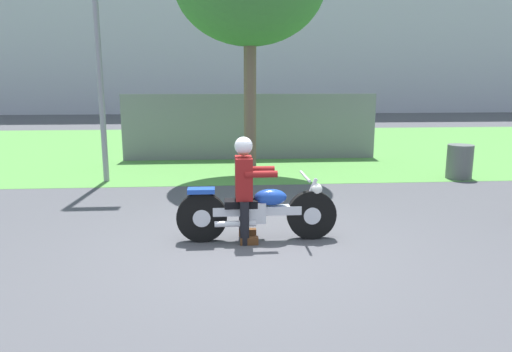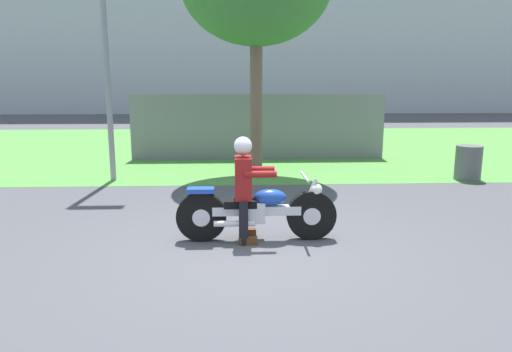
{
  "view_description": "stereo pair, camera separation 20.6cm",
  "coord_description": "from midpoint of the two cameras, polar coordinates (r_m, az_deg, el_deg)",
  "views": [
    {
      "loc": [
        -0.42,
        -5.81,
        2.12
      ],
      "look_at": [
        0.07,
        0.5,
        0.85
      ],
      "focal_mm": 32.97,
      "sensor_mm": 36.0,
      "label": 1
    },
    {
      "loc": [
        -0.22,
        -5.82,
        2.12
      ],
      "look_at": [
        0.07,
        0.5,
        0.85
      ],
      "focal_mm": 32.97,
      "sensor_mm": 36.0,
      "label": 2
    }
  ],
  "objects": [
    {
      "name": "fence_segment",
      "position": [
        13.02,
        -1.11,
        5.97
      ],
      "size": [
        7.0,
        0.06,
        1.8
      ],
      "primitive_type": "cube",
      "color": "slate",
      "rests_on": "ground"
    },
    {
      "name": "rider_lead",
      "position": [
        6.25,
        -2.28,
        -0.57
      ],
      "size": [
        0.55,
        0.48,
        1.42
      ],
      "rotation": [
        0.0,
        0.0,
        0.0
      ],
      "color": "black",
      "rests_on": "ground"
    },
    {
      "name": "trash_can",
      "position": [
        11.33,
        22.99,
        1.6
      ],
      "size": [
        0.55,
        0.55,
        0.76
      ],
      "primitive_type": "cylinder",
      "color": "#595E5B",
      "rests_on": "ground"
    },
    {
      "name": "grass_verge",
      "position": [
        15.71,
        -3.22,
        3.59
      ],
      "size": [
        60.0,
        12.0,
        0.01
      ],
      "primitive_type": "cube",
      "color": "#549342",
      "rests_on": "ground"
    },
    {
      "name": "motorcycle_lead",
      "position": [
        6.36,
        -0.74,
        -4.3
      ],
      "size": [
        2.17,
        0.66,
        0.9
      ],
      "rotation": [
        0.0,
        0.0,
        0.0
      ],
      "color": "black",
      "rests_on": "ground"
    },
    {
      "name": "ground",
      "position": [
        6.2,
        -1.21,
        -8.66
      ],
      "size": [
        120.0,
        120.0,
        0.0
      ],
      "primitive_type": "plane",
      "color": "#4C4C51"
    }
  ]
}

